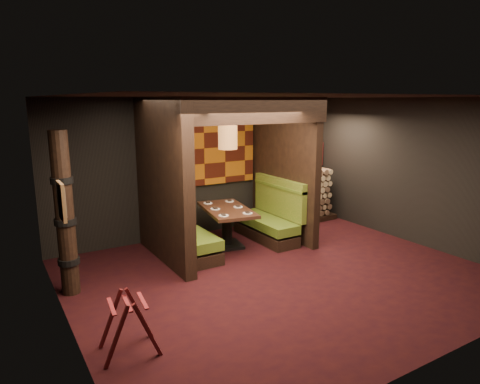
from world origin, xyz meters
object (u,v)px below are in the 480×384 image
at_px(booth_bench_left, 185,235).
at_px(firewood_stack, 300,196).
at_px(dining_table, 227,220).
at_px(pendant_lamp, 228,137).
at_px(luggage_rack, 128,322).
at_px(booth_bench_right, 270,220).
at_px(totem_column, 65,216).

distance_m(booth_bench_left, firewood_stack, 3.33).
bearing_deg(dining_table, pendant_lamp, -90.00).
height_order(booth_bench_left, luggage_rack, booth_bench_left).
relative_size(booth_bench_right, totem_column, 0.67).
relative_size(dining_table, luggage_rack, 2.19).
bearing_deg(dining_table, booth_bench_right, -1.05).
bearing_deg(booth_bench_right, dining_table, 178.95).
xyz_separation_m(dining_table, pendant_lamp, (-0.00, -0.05, 1.60)).
xyz_separation_m(booth_bench_left, luggage_rack, (-1.81, -2.49, -0.04)).
bearing_deg(booth_bench_left, pendant_lamp, -2.03).
bearing_deg(booth_bench_left, firewood_stack, 12.17).
distance_m(dining_table, pendant_lamp, 1.60).
xyz_separation_m(luggage_rack, totem_column, (-0.28, 1.94, 0.83)).
relative_size(pendant_lamp, firewood_stack, 0.54).
height_order(booth_bench_right, luggage_rack, booth_bench_right).
bearing_deg(pendant_lamp, booth_bench_right, 1.81).
distance_m(booth_bench_left, pendant_lamp, 1.95).
bearing_deg(totem_column, firewood_stack, 13.19).
bearing_deg(firewood_stack, booth_bench_right, -152.65).
xyz_separation_m(booth_bench_left, pendant_lamp, (0.89, -0.03, 1.73)).
bearing_deg(booth_bench_right, booth_bench_left, 180.00).
distance_m(booth_bench_right, luggage_rack, 4.46).
relative_size(luggage_rack, totem_column, 0.30).
xyz_separation_m(pendant_lamp, firewood_stack, (2.36, 0.73, -1.52)).
height_order(booth_bench_left, firewood_stack, firewood_stack).
bearing_deg(totem_column, booth_bench_right, 7.86).
xyz_separation_m(pendant_lamp, luggage_rack, (-2.70, -2.46, -1.77)).
height_order(pendant_lamp, firewood_stack, pendant_lamp).
bearing_deg(luggage_rack, totem_column, 98.21).
bearing_deg(booth_bench_right, totem_column, -172.14).
bearing_deg(booth_bench_left, dining_table, 1.18).
xyz_separation_m(booth_bench_right, luggage_rack, (-3.70, -2.49, -0.04)).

